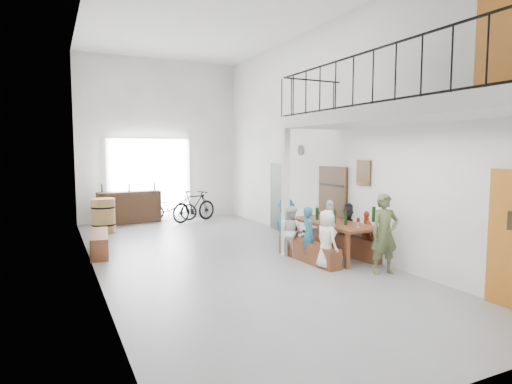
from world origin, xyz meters
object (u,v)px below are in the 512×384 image
tasting_table (333,226)px  side_bench (100,243)px  bench_inner (308,251)px  oak_barrel (103,216)px  host_standing (385,234)px  bicycle_near (172,208)px  serving_counter (129,207)px

tasting_table → side_bench: tasting_table is taller
bench_inner → oak_barrel: size_ratio=1.85×
tasting_table → bench_inner: (-0.71, -0.09, -0.49)m
host_standing → bicycle_near: size_ratio=0.92×
side_bench → host_standing: bearing=-40.7°
side_bench → oak_barrel: oak_barrel is taller
side_bench → oak_barrel: (0.38, 2.64, 0.26)m
bench_inner → side_bench: 4.81m
side_bench → bench_inner: bearing=-34.0°
bench_inner → bicycle_near: size_ratio=1.10×
host_standing → bench_inner: bearing=130.3°
bench_inner → serving_counter: size_ratio=0.93×
bench_inner → oak_barrel: oak_barrel is taller
tasting_table → bicycle_near: size_ratio=1.32×
serving_counter → host_standing: size_ratio=1.28×
bench_inner → serving_counter: (-2.63, 6.77, 0.31)m
tasting_table → bench_inner: bearing=-175.1°
host_standing → serving_counter: bearing=123.6°
bench_inner → host_standing: (0.81, -1.44, 0.57)m
tasting_table → host_standing: 1.53m
serving_counter → bicycle_near: size_ratio=1.18×
tasting_table → bicycle_near: 6.89m
host_standing → oak_barrel: bearing=134.0°
tasting_table → serving_counter: (-3.35, 6.68, -0.18)m
bench_inner → host_standing: host_standing is taller
host_standing → side_bench: bearing=150.2°
tasting_table → serving_counter: serving_counter is taller
oak_barrel → serving_counter: bearing=55.9°
side_bench → serving_counter: bearing=71.7°
tasting_table → bicycle_near: bearing=104.1°
side_bench → oak_barrel: size_ratio=1.71×
serving_counter → bicycle_near: serving_counter is taller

